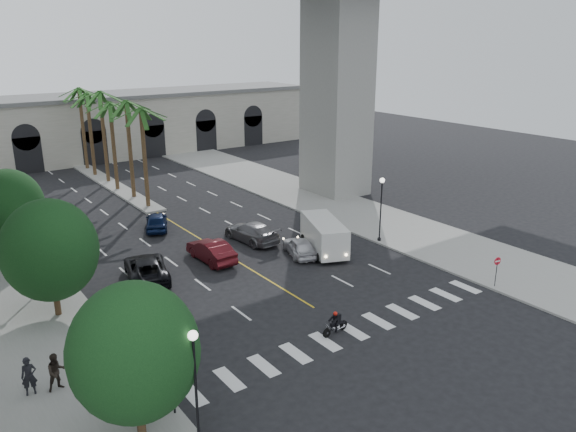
{
  "coord_description": "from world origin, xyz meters",
  "views": [
    {
      "loc": [
        -19.38,
        -22.24,
        15.83
      ],
      "look_at": [
        0.9,
        6.0,
        4.7
      ],
      "focal_mm": 35.0,
      "sensor_mm": 36.0,
      "label": 1
    }
  ],
  "objects_px": {
    "traffic_signal_near": "(172,366)",
    "lamp_post_left_far": "(54,233)",
    "lamp_post_left_near": "(195,380)",
    "car_b": "(211,251)",
    "traffic_signal_far": "(136,328)",
    "lamp_post_right": "(381,204)",
    "car_e": "(156,221)",
    "cargo_van": "(324,235)",
    "pedestrian_a": "(29,376)",
    "car_d": "(251,232)",
    "pedestrian_b": "(56,372)",
    "motorcycle_rider": "(336,323)",
    "car_a": "(300,247)",
    "do_not_enter_sign": "(497,266)",
    "car_c": "(146,268)"
  },
  "relations": [
    {
      "from": "traffic_signal_far",
      "to": "car_d",
      "type": "relative_size",
      "value": 0.66
    },
    {
      "from": "car_b",
      "to": "cargo_van",
      "type": "bearing_deg",
      "value": 155.54
    },
    {
      "from": "traffic_signal_near",
      "to": "pedestrian_b",
      "type": "bearing_deg",
      "value": 127.63
    },
    {
      "from": "lamp_post_left_far",
      "to": "pedestrian_b",
      "type": "relative_size",
      "value": 2.9
    },
    {
      "from": "lamp_post_right",
      "to": "lamp_post_left_far",
      "type": "bearing_deg",
      "value": 160.67
    },
    {
      "from": "pedestrian_b",
      "to": "car_d",
      "type": "bearing_deg",
      "value": 29.29
    },
    {
      "from": "car_a",
      "to": "lamp_post_left_near",
      "type": "bearing_deg",
      "value": 60.38
    },
    {
      "from": "traffic_signal_near",
      "to": "traffic_signal_far",
      "type": "xyz_separation_m",
      "value": [
        0.0,
        4.0,
        0.0
      ]
    },
    {
      "from": "car_d",
      "to": "do_not_enter_sign",
      "type": "xyz_separation_m",
      "value": [
        8.25,
        -16.95,
        0.8
      ]
    },
    {
      "from": "car_d",
      "to": "pedestrian_b",
      "type": "relative_size",
      "value": 2.98
    },
    {
      "from": "car_b",
      "to": "do_not_enter_sign",
      "type": "xyz_separation_m",
      "value": [
        12.91,
        -15.11,
        0.79
      ]
    },
    {
      "from": "car_c",
      "to": "pedestrian_b",
      "type": "height_order",
      "value": "pedestrian_b"
    },
    {
      "from": "lamp_post_left_near",
      "to": "cargo_van",
      "type": "distance_m",
      "value": 22.7
    },
    {
      "from": "lamp_post_left_near",
      "to": "car_b",
      "type": "relative_size",
      "value": 1.09
    },
    {
      "from": "car_a",
      "to": "car_d",
      "type": "xyz_separation_m",
      "value": [
        -1.3,
        4.77,
        0.09
      ]
    },
    {
      "from": "lamp_post_left_near",
      "to": "pedestrian_a",
      "type": "xyz_separation_m",
      "value": [
        -4.68,
        7.62,
        -2.14
      ]
    },
    {
      "from": "traffic_signal_far",
      "to": "lamp_post_right",
      "type": "bearing_deg",
      "value": 15.98
    },
    {
      "from": "car_c",
      "to": "cargo_van",
      "type": "height_order",
      "value": "cargo_van"
    },
    {
      "from": "car_a",
      "to": "pedestrian_b",
      "type": "bearing_deg",
      "value": 38.35
    },
    {
      "from": "traffic_signal_far",
      "to": "motorcycle_rider",
      "type": "height_order",
      "value": "traffic_signal_far"
    },
    {
      "from": "motorcycle_rider",
      "to": "car_e",
      "type": "relative_size",
      "value": 0.42
    },
    {
      "from": "lamp_post_left_far",
      "to": "car_a",
      "type": "bearing_deg",
      "value": -22.4
    },
    {
      "from": "car_a",
      "to": "pedestrian_b",
      "type": "xyz_separation_m",
      "value": [
        -19.43,
        -7.2,
        0.37
      ]
    },
    {
      "from": "lamp_post_left_near",
      "to": "traffic_signal_far",
      "type": "distance_m",
      "value": 6.54
    },
    {
      "from": "car_a",
      "to": "traffic_signal_near",
      "type": "bearing_deg",
      "value": 55.21
    },
    {
      "from": "car_d",
      "to": "pedestrian_a",
      "type": "relative_size",
      "value": 2.96
    },
    {
      "from": "pedestrian_a",
      "to": "lamp_post_right",
      "type": "bearing_deg",
      "value": 20.29
    },
    {
      "from": "motorcycle_rider",
      "to": "car_a",
      "type": "relative_size",
      "value": 0.45
    },
    {
      "from": "pedestrian_b",
      "to": "do_not_enter_sign",
      "type": "xyz_separation_m",
      "value": [
        26.39,
        -4.99,
        0.52
      ]
    },
    {
      "from": "traffic_signal_far",
      "to": "car_e",
      "type": "height_order",
      "value": "traffic_signal_far"
    },
    {
      "from": "cargo_van",
      "to": "pedestrian_a",
      "type": "height_order",
      "value": "cargo_van"
    },
    {
      "from": "lamp_post_left_near",
      "to": "pedestrian_b",
      "type": "distance_m",
      "value": 8.37
    },
    {
      "from": "car_b",
      "to": "car_e",
      "type": "relative_size",
      "value": 1.11
    },
    {
      "from": "traffic_signal_near",
      "to": "car_c",
      "type": "distance_m",
      "value": 15.37
    },
    {
      "from": "motorcycle_rider",
      "to": "car_d",
      "type": "distance_m",
      "value": 15.88
    },
    {
      "from": "lamp_post_left_far",
      "to": "car_d",
      "type": "height_order",
      "value": "lamp_post_left_far"
    },
    {
      "from": "lamp_post_right",
      "to": "pedestrian_a",
      "type": "relative_size",
      "value": 2.88
    },
    {
      "from": "motorcycle_rider",
      "to": "pedestrian_b",
      "type": "distance_m",
      "value": 14.46
    },
    {
      "from": "traffic_signal_near",
      "to": "lamp_post_left_far",
      "type": "bearing_deg",
      "value": 90.31
    },
    {
      "from": "traffic_signal_far",
      "to": "car_b",
      "type": "height_order",
      "value": "traffic_signal_far"
    },
    {
      "from": "pedestrian_a",
      "to": "pedestrian_b",
      "type": "height_order",
      "value": "pedestrian_a"
    },
    {
      "from": "do_not_enter_sign",
      "to": "lamp_post_left_near",
      "type": "bearing_deg",
      "value": -162.73
    },
    {
      "from": "pedestrian_a",
      "to": "lamp_post_left_near",
      "type": "bearing_deg",
      "value": -49.21
    },
    {
      "from": "car_a",
      "to": "car_e",
      "type": "bearing_deg",
      "value": -43.97
    },
    {
      "from": "car_e",
      "to": "lamp_post_right",
      "type": "bearing_deg",
      "value": 158.49
    },
    {
      "from": "traffic_signal_near",
      "to": "pedestrian_a",
      "type": "height_order",
      "value": "traffic_signal_near"
    },
    {
      "from": "car_a",
      "to": "cargo_van",
      "type": "relative_size",
      "value": 0.66
    },
    {
      "from": "car_c",
      "to": "cargo_van",
      "type": "xyz_separation_m",
      "value": [
        13.07,
        -3.11,
        0.6
      ]
    },
    {
      "from": "pedestrian_a",
      "to": "pedestrian_b",
      "type": "distance_m",
      "value": 1.17
    },
    {
      "from": "car_e",
      "to": "cargo_van",
      "type": "height_order",
      "value": "cargo_van"
    }
  ]
}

